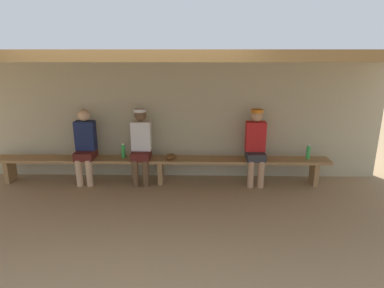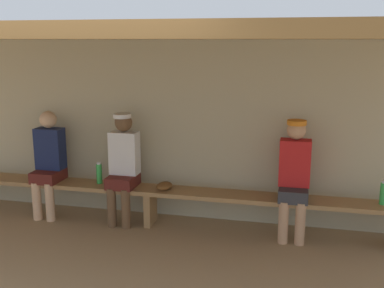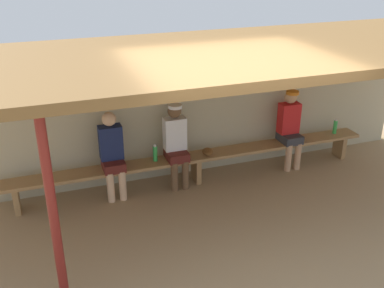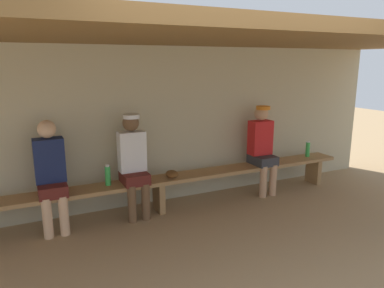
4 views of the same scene
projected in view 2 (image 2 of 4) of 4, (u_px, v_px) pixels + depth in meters
The scene contains 10 objects.
ground_plane at pixel (97, 288), 4.20m from camera, with size 24.00×24.00×0.00m, color #9E7F59.
back_wall at pixel (160, 129), 5.86m from camera, with size 8.00×0.20×2.20m, color #B7AD8C.
dugout_roof at pixel (118, 33), 4.37m from camera, with size 8.00×2.80×0.12m, color brown.
bench at pixel (150, 194), 5.59m from camera, with size 6.00×0.36×0.46m.
player_rightmost at pixel (48, 160), 5.81m from camera, with size 0.34×0.42×1.34m.
player_middle at pixel (123, 163), 5.59m from camera, with size 0.34×0.42×1.34m.
player_with_sunglasses at pixel (294, 174), 5.14m from camera, with size 0.34×0.42×1.34m.
water_bottle_orange at pixel (99, 173), 5.72m from camera, with size 0.07×0.07×0.27m.
water_bottle_green at pixel (383, 193), 4.99m from camera, with size 0.07×0.07×0.26m.
baseball_glove_worn at pixel (164, 186), 5.50m from camera, with size 0.24×0.17×0.09m, color brown.
Camera 2 is at (1.71, -3.51, 2.19)m, focal length 43.50 mm.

